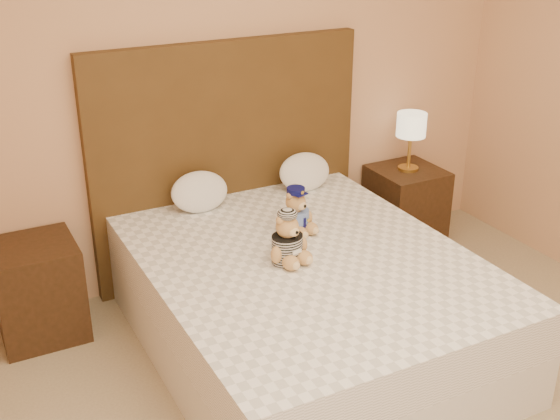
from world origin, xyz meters
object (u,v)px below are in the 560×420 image
(bed, at_px, (306,303))
(lamp, at_px, (411,128))
(nightstand_left, at_px, (38,290))
(teddy_prisoner, at_px, (287,238))
(pillow_left, at_px, (199,190))
(pillow_right, at_px, (305,170))
(teddy_police, at_px, (296,211))
(nightstand_right, at_px, (405,206))

(bed, distance_m, lamp, 1.59)
(bed, relative_size, nightstand_left, 3.64)
(teddy_prisoner, height_order, pillow_left, teddy_prisoner)
(pillow_right, bearing_deg, bed, -118.46)
(bed, bearing_deg, teddy_prisoner, 175.82)
(pillow_left, height_order, pillow_right, same)
(nightstand_left, xyz_separation_m, teddy_police, (1.34, -0.51, 0.41))
(lamp, bearing_deg, nightstand_left, 180.00)
(bed, height_order, pillow_left, pillow_left)
(bed, xyz_separation_m, teddy_prisoner, (-0.11, 0.01, 0.41))
(nightstand_left, bearing_deg, pillow_left, 1.74)
(nightstand_right, relative_size, pillow_right, 1.56)
(teddy_prisoner, bearing_deg, pillow_right, 42.61)
(pillow_left, bearing_deg, teddy_police, -57.11)
(bed, relative_size, nightstand_right, 3.64)
(bed, height_order, teddy_police, teddy_police)
(teddy_prisoner, height_order, pillow_right, teddy_prisoner)
(lamp, distance_m, pillow_right, 0.82)
(teddy_prisoner, bearing_deg, nightstand_left, 132.16)
(nightstand_left, height_order, teddy_police, teddy_police)
(teddy_police, relative_size, teddy_prisoner, 0.98)
(nightstand_left, height_order, pillow_left, pillow_left)
(lamp, distance_m, pillow_left, 1.52)
(nightstand_left, distance_m, pillow_right, 1.75)
(nightstand_right, bearing_deg, pillow_right, 177.85)
(lamp, bearing_deg, teddy_prisoner, -149.84)
(teddy_police, xyz_separation_m, pillow_right, (0.36, 0.54, -0.01))
(bed, height_order, nightstand_left, same)
(nightstand_left, bearing_deg, lamp, 0.00)
(nightstand_left, relative_size, teddy_prisoner, 2.03)
(nightstand_left, distance_m, lamp, 2.56)
(nightstand_left, height_order, lamp, lamp)
(teddy_prisoner, relative_size, pillow_right, 0.77)
(bed, height_order, nightstand_right, same)
(nightstand_right, bearing_deg, teddy_police, -156.17)
(nightstand_left, bearing_deg, teddy_police, -21.01)
(bed, distance_m, teddy_police, 0.51)
(nightstand_left, distance_m, pillow_left, 1.06)
(lamp, bearing_deg, teddy_police, -156.17)
(teddy_prisoner, bearing_deg, bed, -17.18)
(teddy_police, bearing_deg, teddy_prisoner, -142.95)
(bed, xyz_separation_m, pillow_right, (0.45, 0.83, 0.40))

